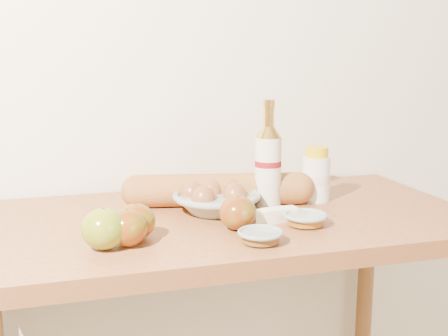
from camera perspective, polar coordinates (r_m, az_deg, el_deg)
The scene contains 13 objects.
back_wall at distance 1.59m, azimuth -3.75°, elevation 12.47°, with size 3.50×0.02×2.60m, color silver.
table at distance 1.37m, azimuth -0.36°, elevation -9.81°, with size 1.20×0.60×0.90m.
bourbon_bottle at distance 1.38m, azimuth 4.50°, elevation 0.40°, with size 0.07×0.07×0.27m.
cream_bottle at distance 1.46m, azimuth 9.35°, elevation -0.80°, with size 0.09×0.09×0.14m.
egg_bowl at distance 1.35m, azimuth -0.83°, elevation -3.24°, with size 0.22×0.22×0.07m.
baguette at distance 1.40m, azimuth -0.53°, elevation -2.21°, with size 0.49×0.18×0.08m.
apple_yellowgreen at distance 1.12m, azimuth -12.08°, elevation -6.04°, with size 0.09×0.09×0.08m.
apple_redgreen_front at distance 1.16m, azimuth -8.96°, elevation -5.40°, with size 0.08×0.08×0.08m.
apple_redgreen_right at distance 1.21m, azimuth 1.42°, elevation -4.58°, with size 0.08×0.08×0.07m.
sugar_bowl at distance 1.14m, azimuth 3.71°, elevation -6.94°, with size 0.12×0.12×0.03m.
syrup_bowl at distance 1.26m, azimuth 8.26°, elevation -5.15°, with size 0.10×0.10×0.03m.
butter_stick at distance 1.28m, azimuth 5.14°, elevation -4.83°, with size 0.11×0.05×0.03m.
apple_extra at distance 1.13m, azimuth -9.82°, elevation -5.99°, with size 0.08×0.08×0.08m.
Camera 1 is at (-0.35, -0.04, 1.27)m, focal length 45.00 mm.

